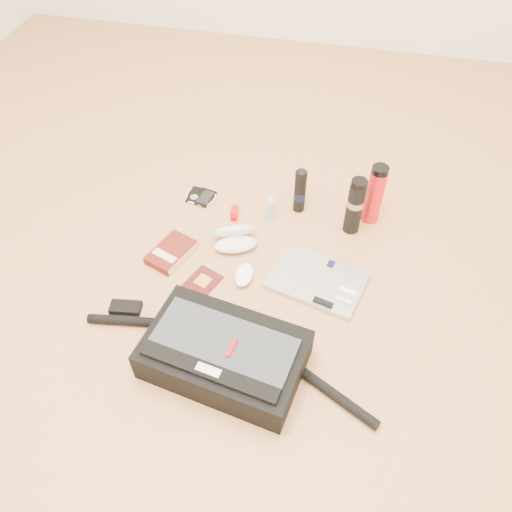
{
  "coord_description": "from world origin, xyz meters",
  "views": [
    {
      "loc": [
        0.25,
        -1.06,
        1.43
      ],
      "look_at": [
        -0.02,
        0.13,
        0.06
      ],
      "focal_mm": 35.0,
      "sensor_mm": 36.0,
      "label": 1
    }
  ],
  "objects_px": {
    "messenger_bag": "(223,354)",
    "book": "(171,253)",
    "laptop": "(317,280)",
    "thermos_red": "(375,195)",
    "thermos_black": "(355,206)"
  },
  "relations": [
    {
      "from": "messenger_bag",
      "to": "book",
      "type": "distance_m",
      "value": 0.52
    },
    {
      "from": "laptop",
      "to": "thermos_red",
      "type": "relative_size",
      "value": 1.44
    },
    {
      "from": "messenger_bag",
      "to": "thermos_black",
      "type": "distance_m",
      "value": 0.78
    },
    {
      "from": "thermos_red",
      "to": "messenger_bag",
      "type": "bearing_deg",
      "value": -117.11
    },
    {
      "from": "book",
      "to": "thermos_red",
      "type": "distance_m",
      "value": 0.82
    },
    {
      "from": "laptop",
      "to": "messenger_bag",
      "type": "bearing_deg",
      "value": -107.01
    },
    {
      "from": "laptop",
      "to": "thermos_black",
      "type": "bearing_deg",
      "value": 87.26
    },
    {
      "from": "laptop",
      "to": "thermos_black",
      "type": "xyz_separation_m",
      "value": [
        0.09,
        0.3,
        0.11
      ]
    },
    {
      "from": "laptop",
      "to": "thermos_red",
      "type": "bearing_deg",
      "value": 81.2
    },
    {
      "from": "laptop",
      "to": "book",
      "type": "bearing_deg",
      "value": -166.66
    },
    {
      "from": "laptop",
      "to": "thermos_red",
      "type": "xyz_separation_m",
      "value": [
        0.16,
        0.38,
        0.12
      ]
    },
    {
      "from": "thermos_black",
      "to": "thermos_red",
      "type": "relative_size",
      "value": 0.95
    },
    {
      "from": "book",
      "to": "thermos_red",
      "type": "bearing_deg",
      "value": 47.67
    },
    {
      "from": "book",
      "to": "thermos_red",
      "type": "height_order",
      "value": "thermos_red"
    },
    {
      "from": "book",
      "to": "thermos_red",
      "type": "xyz_separation_m",
      "value": [
        0.72,
        0.38,
        0.11
      ]
    }
  ]
}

